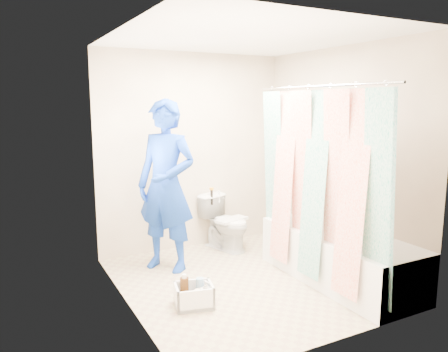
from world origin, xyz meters
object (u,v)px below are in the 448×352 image
plumber (166,186)px  cleaning_caddy (195,296)px  toilet (226,223)px  bathtub (339,255)px

plumber → cleaning_caddy: size_ratio=4.75×
toilet → plumber: (-0.87, -0.27, 0.59)m
toilet → cleaning_caddy: toilet is taller
bathtub → plumber: bearing=141.3°
toilet → plumber: plumber is taller
bathtub → cleaning_caddy: bearing=174.0°
bathtub → cleaning_caddy: bathtub is taller
toilet → plumber: 1.08m
plumber → toilet: bearing=68.4°
bathtub → plumber: (-1.42, 1.14, 0.65)m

